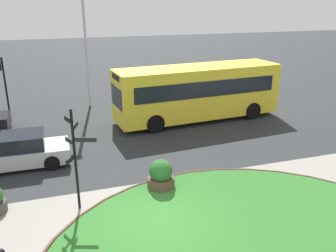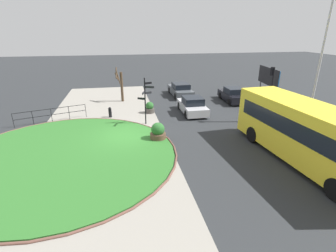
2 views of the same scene
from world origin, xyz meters
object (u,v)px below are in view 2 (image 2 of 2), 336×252
(car_oncoming, at_px, (192,106))
(planter_kerbside, at_px, (158,132))
(bollard_foreground, at_px, (110,112))
(lamppost_tall, at_px, (322,55))
(signpost_directional, at_px, (146,98))
(car_near_lane, at_px, (233,95))
(planter_near_signpost, at_px, (150,108))
(car_far_lane, at_px, (180,90))
(bus_yellow, at_px, (308,133))
(billboard_left, at_px, (268,77))
(street_tree_bare, at_px, (121,85))
(traffic_light_near, at_px, (272,77))

(car_oncoming, height_order, planter_kerbside, car_oncoming)
(bollard_foreground, xyz_separation_m, lamppost_tall, (3.92, 15.26, 4.59))
(car_oncoming, bearing_deg, signpost_directional, 116.16)
(car_near_lane, height_order, planter_near_signpost, car_near_lane)
(bollard_foreground, xyz_separation_m, planter_near_signpost, (-0.58, 3.33, -0.00))
(planter_kerbside, bearing_deg, car_far_lane, 159.63)
(car_near_lane, relative_size, planter_near_signpost, 4.21)
(bus_yellow, relative_size, planter_near_signpost, 10.02)
(billboard_left, height_order, street_tree_bare, street_tree_bare)
(billboard_left, relative_size, planter_kerbside, 4.20)
(traffic_light_near, distance_m, planter_near_signpost, 11.81)
(bollard_foreground, distance_m, traffic_light_near, 15.13)
(car_far_lane, relative_size, car_oncoming, 1.13)
(car_near_lane, xyz_separation_m, traffic_light_near, (1.56, 2.98, 1.94))
(bus_yellow, bearing_deg, billboard_left, -28.85)
(signpost_directional, bearing_deg, car_oncoming, 115.98)
(planter_kerbside, bearing_deg, bus_yellow, 58.48)
(bollard_foreground, bearing_deg, bus_yellow, 47.30)
(lamppost_tall, distance_m, planter_near_signpost, 13.55)
(billboard_left, xyz_separation_m, planter_kerbside, (10.43, -13.97, -1.37))
(lamppost_tall, relative_size, planter_near_signpost, 9.70)
(billboard_left, bearing_deg, car_near_lane, -57.03)
(bus_yellow, distance_m, car_oncoming, 10.20)
(bollard_foreground, bearing_deg, lamppost_tall, 75.58)
(bus_yellow, relative_size, billboard_left, 2.00)
(bollard_foreground, relative_size, car_oncoming, 0.21)
(signpost_directional, xyz_separation_m, traffic_light_near, (-3.32, 12.20, 0.53))
(car_far_lane, distance_m, street_tree_bare, 6.50)
(car_far_lane, height_order, planter_kerbside, car_far_lane)
(lamppost_tall, relative_size, planter_kerbside, 8.15)
(car_near_lane, bearing_deg, bus_yellow, 174.75)
(traffic_light_near, bearing_deg, billboard_left, -37.37)
(bus_yellow, height_order, planter_near_signpost, bus_yellow)
(car_near_lane, height_order, car_oncoming, car_oncoming)
(lamppost_tall, bearing_deg, signpost_directional, -98.07)
(signpost_directional, relative_size, bus_yellow, 0.36)
(bus_yellow, xyz_separation_m, car_far_lane, (-15.66, -3.09, -1.05))
(car_oncoming, distance_m, planter_kerbside, 6.31)
(car_near_lane, xyz_separation_m, car_far_lane, (-3.30, -4.61, -0.01))
(billboard_left, bearing_deg, signpost_directional, -55.71)
(signpost_directional, height_order, planter_near_signpost, signpost_directional)
(bus_yellow, distance_m, car_near_lane, 12.50)
(bollard_foreground, height_order, planter_near_signpost, planter_near_signpost)
(planter_near_signpost, bearing_deg, street_tree_bare, -151.68)
(billboard_left, xyz_separation_m, planter_near_signpost, (4.68, -13.81, -1.45))
(car_far_lane, bearing_deg, car_near_lane, -127.12)
(bus_yellow, relative_size, car_near_lane, 2.38)
(bus_yellow, xyz_separation_m, street_tree_bare, (-14.47, -9.40, 0.01))
(car_near_lane, relative_size, car_far_lane, 0.90)
(car_near_lane, relative_size, planter_kerbside, 3.54)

